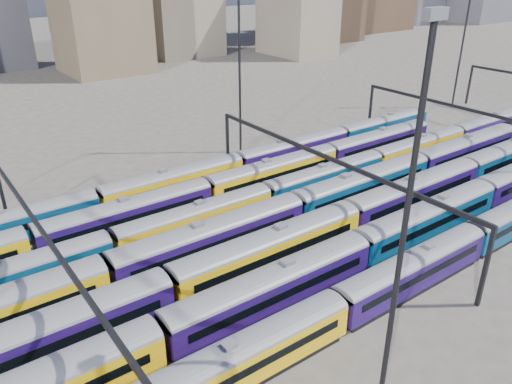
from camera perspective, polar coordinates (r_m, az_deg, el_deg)
ground at (r=53.51m, az=-0.41°, el=-6.04°), size 500.00×500.00×0.00m
rake_0 at (r=36.86m, az=-1.53°, el=-18.19°), size 93.00×2.73×4.58m
rake_1 at (r=38.59m, az=-10.91°, el=-15.79°), size 124.90×3.05×5.13m
rake_2 at (r=43.19m, az=-9.95°, el=-10.53°), size 128.68×3.14×5.29m
rake_3 at (r=46.09m, az=-16.67°, el=-8.79°), size 128.85×3.14×5.30m
rake_4 at (r=58.83m, az=1.16°, el=-0.30°), size 113.32×2.77×4.64m
rake_5 at (r=56.12m, az=-14.49°, el=-2.30°), size 100.49×2.94×4.95m
rake_6 at (r=60.02m, az=-17.63°, el=-0.94°), size 116.93×2.85×4.79m
gantry_1 at (r=43.19m, az=-22.64°, el=-5.96°), size 0.35×40.35×8.03m
gantry_2 at (r=56.28m, az=7.87°, el=3.07°), size 0.35×40.35×8.03m
gantry_3 at (r=79.18m, az=24.01°, el=7.63°), size 0.35×40.35×8.03m
mast_2 at (r=29.83m, az=16.69°, el=-3.40°), size 1.40×0.50×25.60m
mast_3 at (r=75.32m, az=-1.90°, el=14.60°), size 1.40×0.50×25.60m
mast_5 at (r=108.95m, az=22.65°, el=16.05°), size 1.40×0.50×25.60m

